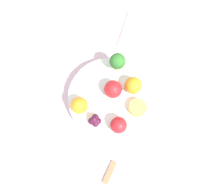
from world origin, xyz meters
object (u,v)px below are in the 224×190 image
apple_red (115,89)px  broccoli (119,62)px  bowl (112,98)px  apple_green (120,125)px  small_cup (139,108)px  napkin (139,32)px  grape_cluster (96,120)px  orange_back (81,105)px  spoon (111,172)px  orange_front (135,85)px

apple_red → broccoli: bearing=79.5°
broccoli → bowl: bearing=-103.7°
bowl → broccoli: size_ratio=3.79×
apple_red → apple_green: 0.10m
small_cup → napkin: small_cup is taller
small_cup → apple_green: bearing=-138.3°
apple_red → napkin: 0.25m
apple_green → grape_cluster: size_ratio=1.23×
orange_back → grape_cluster: (0.04, -0.04, -0.01)m
broccoli → napkin: size_ratio=0.38×
broccoli → spoon: broccoli is taller
grape_cluster → napkin: grape_cluster is taller
bowl → apple_green: size_ratio=5.45×
orange_front → orange_back: 0.16m
bowl → small_cup: 0.09m
grape_cluster → spoon: grape_cluster is taller
apple_green → napkin: 0.34m
apple_green → spoon: size_ratio=0.70×
apple_red → small_cup: (0.07, -0.05, -0.01)m
bowl → orange_back: 0.10m
orange_back → small_cup: 0.16m
apple_green → napkin: size_ratio=0.26×
grape_cluster → spoon: 0.15m
spoon → grape_cluster: bearing=105.3°
bowl → grape_cluster: (-0.04, -0.07, 0.03)m
small_cup → napkin: size_ratio=0.29×
apple_red → grape_cluster: bearing=-121.2°
bowl → apple_red: size_ratio=4.83×
orange_front → spoon: (-0.07, -0.23, -0.06)m
apple_red → orange_front: (0.06, 0.01, -0.00)m
orange_back → apple_red: bearing=25.4°
spoon → apple_green: bearing=77.4°
orange_front → apple_green: bearing=-112.0°
apple_red → spoon: (-0.01, -0.22, -0.06)m
orange_back → spoon: size_ratio=0.74×
apple_green → orange_back: size_ratio=0.95×
broccoli → apple_red: broccoli is taller
apple_green → small_cup: (0.05, 0.05, -0.01)m
broccoli → apple_green: broccoli is taller
bowl → broccoli: (0.02, 0.09, 0.06)m
bowl → orange_back: (-0.08, -0.03, 0.04)m
napkin → spoon: 0.46m
apple_green → orange_back: 0.12m
bowl → small_cup: bearing=-28.0°
small_cup → napkin: 0.28m
napkin → orange_back: bearing=-123.5°
bowl → orange_front: bearing=19.3°
bowl → broccoli: 0.11m
broccoli → apple_green: size_ratio=1.44×
grape_cluster → small_cup: 0.12m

